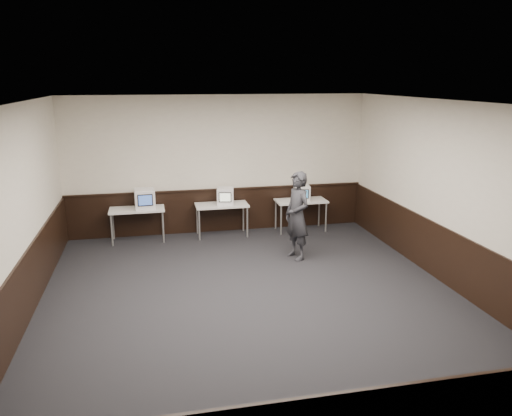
{
  "coord_description": "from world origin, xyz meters",
  "views": [
    {
      "loc": [
        -1.56,
        -7.41,
        3.56
      ],
      "look_at": [
        0.38,
        1.6,
        1.15
      ],
      "focal_mm": 35.0,
      "sensor_mm": 36.0,
      "label": 1
    }
  ],
  "objects_px": {
    "desk_left": "(137,212)",
    "emac_left": "(145,199)",
    "emac_center": "(225,196)",
    "person": "(297,216)",
    "emac_right": "(302,193)",
    "desk_center": "(222,207)",
    "desk_right": "(301,203)"
  },
  "relations": [
    {
      "from": "desk_left",
      "to": "emac_left",
      "type": "bearing_deg",
      "value": -5.34
    },
    {
      "from": "desk_left",
      "to": "emac_center",
      "type": "relative_size",
      "value": 2.63
    },
    {
      "from": "person",
      "to": "emac_right",
      "type": "bearing_deg",
      "value": 141.81
    },
    {
      "from": "desk_center",
      "to": "emac_right",
      "type": "xyz_separation_m",
      "value": [
        1.91,
        -0.03,
        0.25
      ]
    },
    {
      "from": "desk_center",
      "to": "desk_right",
      "type": "height_order",
      "value": "same"
    },
    {
      "from": "desk_right",
      "to": "emac_right",
      "type": "height_order",
      "value": "emac_right"
    },
    {
      "from": "emac_right",
      "to": "desk_left",
      "type": "bearing_deg",
      "value": -171.77
    },
    {
      "from": "desk_center",
      "to": "emac_left",
      "type": "bearing_deg",
      "value": -179.43
    },
    {
      "from": "desk_center",
      "to": "emac_right",
      "type": "bearing_deg",
      "value": -0.94
    },
    {
      "from": "emac_left",
      "to": "desk_left",
      "type": "bearing_deg",
      "value": 171.36
    },
    {
      "from": "desk_left",
      "to": "desk_right",
      "type": "xyz_separation_m",
      "value": [
        3.8,
        0.0,
        0.0
      ]
    },
    {
      "from": "desk_right",
      "to": "emac_left",
      "type": "bearing_deg",
      "value": -179.73
    },
    {
      "from": "emac_left",
      "to": "desk_right",
      "type": "bearing_deg",
      "value": -3.03
    },
    {
      "from": "emac_center",
      "to": "emac_right",
      "type": "xyz_separation_m",
      "value": [
        1.82,
        -0.03,
        -0.01
      ]
    },
    {
      "from": "desk_center",
      "to": "person",
      "type": "xyz_separation_m",
      "value": [
        1.26,
        -1.81,
        0.21
      ]
    },
    {
      "from": "desk_center",
      "to": "emac_center",
      "type": "bearing_deg",
      "value": -3.36
    },
    {
      "from": "desk_left",
      "to": "desk_center",
      "type": "height_order",
      "value": "same"
    },
    {
      "from": "desk_left",
      "to": "emac_right",
      "type": "distance_m",
      "value": 3.82
    },
    {
      "from": "emac_left",
      "to": "person",
      "type": "xyz_separation_m",
      "value": [
        2.98,
        -1.79,
        -0.08
      ]
    },
    {
      "from": "desk_left",
      "to": "emac_left",
      "type": "relative_size",
      "value": 2.44
    },
    {
      "from": "desk_center",
      "to": "desk_right",
      "type": "bearing_deg",
      "value": 0.0
    },
    {
      "from": "emac_left",
      "to": "emac_center",
      "type": "xyz_separation_m",
      "value": [
        1.81,
        0.01,
        -0.03
      ]
    },
    {
      "from": "desk_center",
      "to": "person",
      "type": "distance_m",
      "value": 2.22
    },
    {
      "from": "desk_center",
      "to": "person",
      "type": "height_order",
      "value": "person"
    },
    {
      "from": "emac_right",
      "to": "person",
      "type": "height_order",
      "value": "person"
    },
    {
      "from": "emac_center",
      "to": "person",
      "type": "bearing_deg",
      "value": -46.6
    },
    {
      "from": "desk_left",
      "to": "emac_left",
      "type": "height_order",
      "value": "emac_left"
    },
    {
      "from": "desk_left",
      "to": "desk_right",
      "type": "relative_size",
      "value": 1.0
    },
    {
      "from": "desk_left",
      "to": "desk_center",
      "type": "relative_size",
      "value": 1.0
    },
    {
      "from": "emac_left",
      "to": "emac_right",
      "type": "xyz_separation_m",
      "value": [
        3.62,
        -0.01,
        -0.04
      ]
    },
    {
      "from": "desk_right",
      "to": "emac_left",
      "type": "distance_m",
      "value": 3.63
    },
    {
      "from": "emac_center",
      "to": "person",
      "type": "distance_m",
      "value": 2.15
    }
  ]
}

